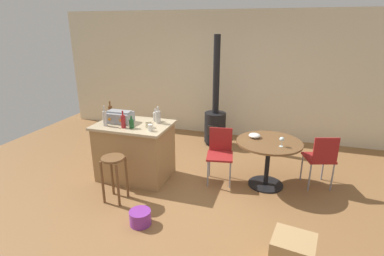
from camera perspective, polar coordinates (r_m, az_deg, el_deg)
ground_plane at (r=4.52m, az=-0.13°, el=-12.66°), size 8.80×8.80×0.00m
back_wall at (r=6.66m, az=7.28°, el=9.96°), size 8.00×0.10×2.70m
kitchen_island at (r=4.92m, az=-10.84°, el=-4.27°), size 1.16×0.81×0.92m
wooden_stool at (r=4.32m, az=-14.71°, el=-7.70°), size 0.32×0.32×0.67m
dining_table at (r=4.67m, az=14.39°, el=-4.46°), size 0.98×0.98×0.74m
folding_chair_near at (r=4.88m, az=23.42°, el=-5.11°), size 0.50×0.50×0.86m
folding_chair_far at (r=4.73m, az=5.39°, el=-4.47°), size 0.46×0.46×0.85m
wood_stove at (r=6.17m, az=4.45°, el=1.57°), size 0.44×0.45×2.23m
toolbox at (r=4.87m, az=-13.66°, el=2.09°), size 0.39×0.28×0.19m
bottle_0 at (r=4.83m, az=-6.98°, el=2.24°), size 0.08×0.08×0.20m
bottle_1 at (r=4.55m, az=-11.48°, el=0.87°), size 0.07×0.07×0.18m
bottle_2 at (r=4.58m, az=-13.02°, el=1.26°), size 0.07×0.07×0.27m
bottle_3 at (r=5.07m, az=-15.31°, el=2.95°), size 0.06×0.06×0.30m
bottle_4 at (r=4.74m, az=-16.34°, el=1.83°), size 0.06×0.06×0.32m
bottle_5 at (r=4.71m, az=-6.50°, el=2.15°), size 0.08×0.08×0.27m
cup_0 at (r=4.39m, az=-7.96°, el=0.07°), size 0.11×0.07×0.10m
cup_1 at (r=4.53m, az=-8.31°, el=0.67°), size 0.12×0.08×0.10m
wine_glass at (r=4.42m, az=16.81°, el=-2.12°), size 0.07×0.07×0.14m
serving_bowl at (r=4.69m, az=11.87°, el=-1.42°), size 0.18×0.18×0.07m
cardboard_box at (r=3.40m, az=18.62°, el=-21.99°), size 0.46×0.43×0.39m
plastic_bucket at (r=3.96m, az=-9.86°, el=-16.51°), size 0.27×0.27×0.19m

